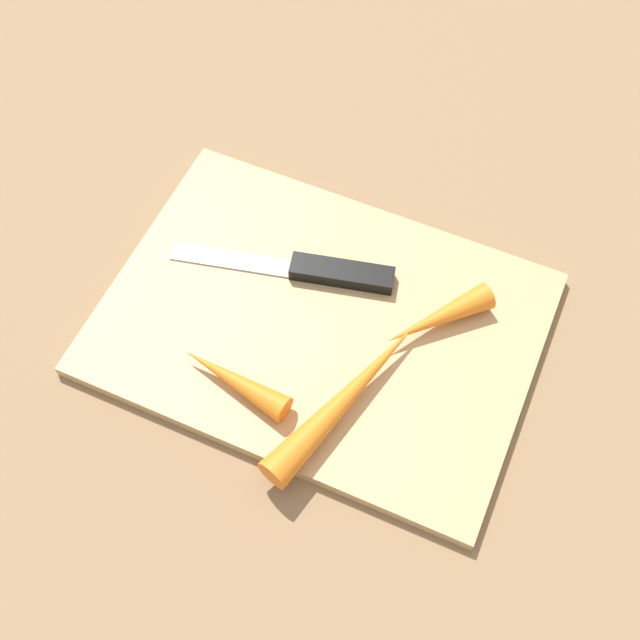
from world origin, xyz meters
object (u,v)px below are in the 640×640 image
(knife, at_px, (330,272))
(carrot_medium, at_px, (234,380))
(carrot_longest, at_px, (347,396))
(cutting_board, at_px, (320,324))
(carrot_shortest, at_px, (438,318))

(knife, relative_size, carrot_medium, 2.03)
(carrot_medium, bearing_deg, carrot_longest, -157.22)
(knife, bearing_deg, cutting_board, 90.08)
(cutting_board, height_order, carrot_longest, carrot_longest)
(cutting_board, xyz_separation_m, carrot_medium, (0.04, 0.08, 0.02))
(carrot_longest, bearing_deg, carrot_medium, 121.83)
(cutting_board, xyz_separation_m, knife, (0.01, -0.04, 0.01))
(cutting_board, height_order, knife, knife)
(knife, xyz_separation_m, carrot_shortest, (-0.10, 0.01, 0.01))
(carrot_medium, distance_m, carrot_shortest, 0.18)
(cutting_board, distance_m, carrot_longest, 0.08)
(cutting_board, bearing_deg, carrot_medium, 66.02)
(knife, distance_m, carrot_longest, 0.12)
(knife, bearing_deg, carrot_shortest, 161.73)
(carrot_longest, bearing_deg, carrot_shortest, -5.29)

